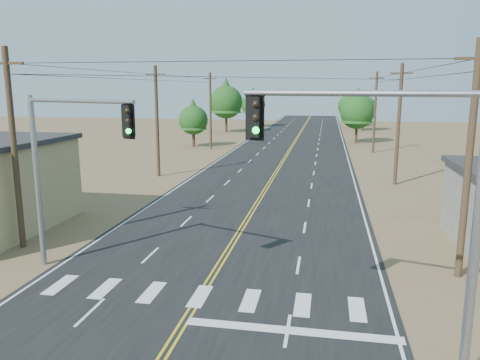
# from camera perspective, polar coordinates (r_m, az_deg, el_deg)

# --- Properties ---
(road) EXTENTS (15.00, 200.00, 0.02)m
(road) POSITION_cam_1_polar(r_m,az_deg,el_deg) (39.63, 3.51, -0.53)
(road) COLOR black
(road) RESTS_ON ground
(utility_pole_left_near) EXTENTS (1.80, 0.30, 10.00)m
(utility_pole_left_near) POSITION_cam_1_polar(r_m,az_deg,el_deg) (25.68, -25.83, 3.51)
(utility_pole_left_near) COLOR #4C3826
(utility_pole_left_near) RESTS_ON ground
(utility_pole_left_mid) EXTENTS (1.80, 0.30, 10.00)m
(utility_pole_left_mid) POSITION_cam_1_polar(r_m,az_deg,el_deg) (43.36, -10.08, 7.15)
(utility_pole_left_mid) COLOR #4C3826
(utility_pole_left_mid) RESTS_ON ground
(utility_pole_left_far) EXTENTS (1.80, 0.30, 10.00)m
(utility_pole_left_far) POSITION_cam_1_polar(r_m,az_deg,el_deg) (62.46, -3.62, 8.49)
(utility_pole_left_far) COLOR #4C3826
(utility_pole_left_far) RESTS_ON ground
(utility_pole_right_near) EXTENTS (1.80, 0.30, 10.00)m
(utility_pole_right_near) POSITION_cam_1_polar(r_m,az_deg,el_deg) (21.54, 26.13, 2.20)
(utility_pole_right_near) COLOR #4C3826
(utility_pole_right_near) RESTS_ON ground
(utility_pole_right_mid) EXTENTS (1.80, 0.30, 10.00)m
(utility_pole_right_mid) POSITION_cam_1_polar(r_m,az_deg,el_deg) (41.05, 18.76, 6.51)
(utility_pole_right_mid) COLOR #4C3826
(utility_pole_right_mid) RESTS_ON ground
(utility_pole_right_far) EXTENTS (1.80, 0.30, 10.00)m
(utility_pole_right_far) POSITION_cam_1_polar(r_m,az_deg,el_deg) (60.88, 16.14, 8.01)
(utility_pole_right_far) COLOR #4C3826
(utility_pole_right_far) RESTS_ON ground
(signal_mast_left) EXTENTS (5.85, 2.49, 7.75)m
(signal_mast_left) POSITION_cam_1_polar(r_m,az_deg,el_deg) (21.20, -20.99, 2.78)
(signal_mast_left) COLOR gray
(signal_mast_left) RESTS_ON ground
(signal_mast_right) EXTENTS (6.56, 1.99, 8.13)m
(signal_mast_right) POSITION_cam_1_polar(r_m,az_deg,el_deg) (13.43, 19.09, -0.41)
(signal_mast_right) COLOR gray
(signal_mast_right) RESTS_ON ground
(tree_left_near) EXTENTS (3.99, 3.99, 6.65)m
(tree_left_near) POSITION_cam_1_polar(r_m,az_deg,el_deg) (64.98, -5.72, 7.63)
(tree_left_near) COLOR #3F2D1E
(tree_left_near) RESTS_ON ground
(tree_left_mid) EXTENTS (5.94, 5.94, 9.90)m
(tree_left_mid) POSITION_cam_1_polar(r_m,az_deg,el_deg) (85.87, -1.71, 9.87)
(tree_left_mid) COLOR #3F2D1E
(tree_left_mid) RESTS_ON ground
(tree_left_far) EXTENTS (4.93, 4.93, 8.22)m
(tree_left_far) POSITION_cam_1_polar(r_m,az_deg,el_deg) (97.93, 1.63, 9.43)
(tree_left_far) COLOR #3F2D1E
(tree_left_far) RESTS_ON ground
(tree_right_near) EXTENTS (4.92, 4.92, 8.19)m
(tree_right_near) POSITION_cam_1_polar(r_m,az_deg,el_deg) (71.21, 14.12, 8.42)
(tree_right_near) COLOR #3F2D1E
(tree_right_near) RESTS_ON ground
(tree_right_mid) EXTENTS (4.66, 4.66, 7.77)m
(tree_right_mid) POSITION_cam_1_polar(r_m,az_deg,el_deg) (92.20, 14.81, 8.79)
(tree_right_mid) COLOR #3F2D1E
(tree_right_mid) RESTS_ON ground
(tree_right_far) EXTENTS (4.71, 4.71, 7.84)m
(tree_right_far) POSITION_cam_1_polar(r_m,az_deg,el_deg) (100.99, 13.22, 9.07)
(tree_right_far) COLOR #3F2D1E
(tree_right_far) RESTS_ON ground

